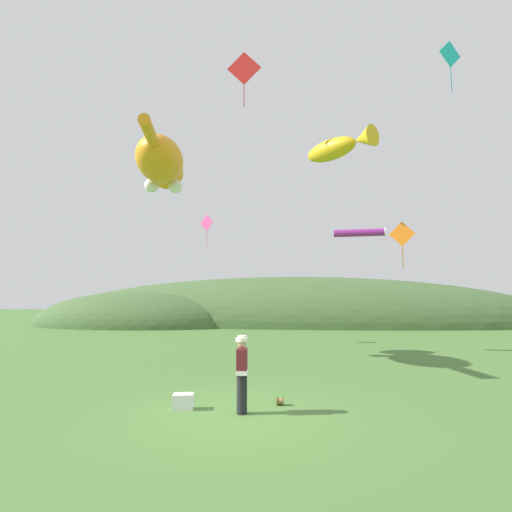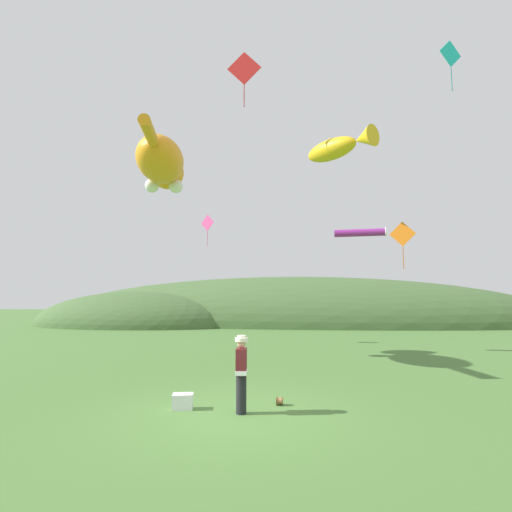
# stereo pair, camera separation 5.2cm
# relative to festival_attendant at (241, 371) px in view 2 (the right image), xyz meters

# --- Properties ---
(ground_plane) EXTENTS (120.00, 120.00, 0.00)m
(ground_plane) POSITION_rel_festival_attendant_xyz_m (-0.15, -0.20, -0.95)
(ground_plane) COLOR #477033
(distant_hill_ridge) EXTENTS (49.72, 16.28, 8.86)m
(distant_hill_ridge) POSITION_rel_festival_attendant_xyz_m (-2.22, 28.47, -0.95)
(distant_hill_ridge) COLOR #426033
(distant_hill_ridge) RESTS_ON ground
(festival_attendant) EXTENTS (0.30, 0.44, 1.77)m
(festival_attendant) POSITION_rel_festival_attendant_xyz_m (0.00, 0.00, 0.00)
(festival_attendant) COLOR black
(festival_attendant) RESTS_ON ground
(kite_spool) EXTENTS (0.16, 0.21, 0.21)m
(kite_spool) POSITION_rel_festival_attendant_xyz_m (0.83, 0.82, -0.85)
(kite_spool) COLOR olive
(kite_spool) RESTS_ON ground
(picnic_cooler) EXTENTS (0.54, 0.42, 0.36)m
(picnic_cooler) POSITION_rel_festival_attendant_xyz_m (-1.45, 0.18, -0.77)
(picnic_cooler) COLOR white
(picnic_cooler) RESTS_ON ground
(kite_giant_cat) EXTENTS (2.69, 6.70, 2.06)m
(kite_giant_cat) POSITION_rel_festival_attendant_xyz_m (-4.64, 6.73, 7.38)
(kite_giant_cat) COLOR orange
(kite_fish_windsock) EXTENTS (2.84, 2.71, 0.95)m
(kite_fish_windsock) POSITION_rel_festival_attendant_xyz_m (2.79, 5.99, 7.50)
(kite_fish_windsock) COLOR gold
(kite_tube_streamer) EXTENTS (2.48, 0.62, 0.44)m
(kite_tube_streamer) POSITION_rel_festival_attendant_xyz_m (4.13, 10.39, 4.78)
(kite_tube_streamer) COLOR #8C268C
(kite_diamond_pink) EXTENTS (0.85, 0.47, 1.86)m
(kite_diamond_pink) POSITION_rel_festival_attendant_xyz_m (-4.12, 12.67, 5.86)
(kite_diamond_pink) COLOR #E53F8C
(kite_diamond_red) EXTENTS (1.34, 0.06, 2.24)m
(kite_diamond_red) POSITION_rel_festival_attendant_xyz_m (-0.80, 5.19, 10.52)
(kite_diamond_red) COLOR red
(kite_diamond_orange) EXTENTS (0.98, 0.29, 1.91)m
(kite_diamond_orange) POSITION_rel_festival_attendant_xyz_m (5.36, 7.19, 4.19)
(kite_diamond_orange) COLOR orange
(kite_diamond_teal) EXTENTS (0.89, 0.50, 1.91)m
(kite_diamond_teal) POSITION_rel_festival_attendant_xyz_m (6.69, 4.86, 10.29)
(kite_diamond_teal) COLOR #19BFBF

